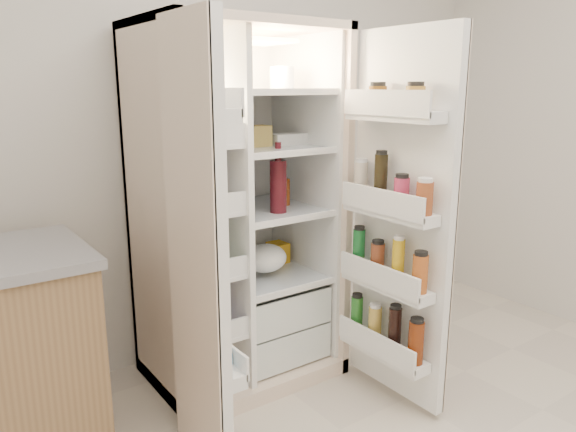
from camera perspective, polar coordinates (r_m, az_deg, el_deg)
wall_back at (r=3.10m, az=-7.75°, el=10.44°), size 4.00×0.02×2.70m
refrigerator at (r=2.86m, az=-5.41°, el=-2.06°), size 0.92×0.70×1.80m
freezer_door at (r=2.07m, az=-9.40°, el=-3.98°), size 0.15×0.40×1.72m
fridge_door at (r=2.58m, az=11.50°, el=-1.01°), size 0.17×0.58×1.72m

